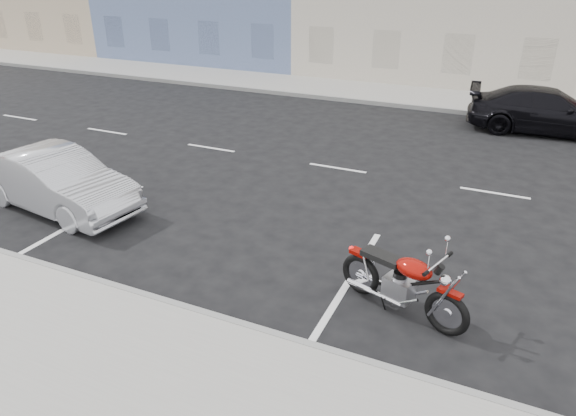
# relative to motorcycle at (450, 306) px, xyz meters

# --- Properties ---
(ground) EXTENTS (120.00, 120.00, 0.00)m
(ground) POSITION_rel_motorcycle_xyz_m (-1.76, 5.79, -0.52)
(ground) COLOR black
(ground) RESTS_ON ground
(sidewalk_far) EXTENTS (80.00, 3.40, 0.15)m
(sidewalk_far) POSITION_rel_motorcycle_xyz_m (-6.76, 14.49, -0.44)
(sidewalk_far) COLOR gray
(sidewalk_far) RESTS_ON ground
(curb_near) EXTENTS (80.00, 0.12, 0.16)m
(curb_near) POSITION_rel_motorcycle_xyz_m (-6.76, -1.21, -0.44)
(curb_near) COLOR gray
(curb_near) RESTS_ON ground
(curb_far) EXTENTS (80.00, 0.12, 0.16)m
(curb_far) POSITION_rel_motorcycle_xyz_m (-6.76, 12.79, -0.44)
(curb_far) COLOR gray
(curb_far) RESTS_ON ground
(motorcycle) EXTENTS (2.18, 1.00, 1.13)m
(motorcycle) POSITION_rel_motorcycle_xyz_m (0.00, 0.00, 0.00)
(motorcycle) COLOR black
(motorcycle) RESTS_ON ground
(sedan_silver) EXTENTS (4.21, 1.93, 1.34)m
(sedan_silver) POSITION_rel_motorcycle_xyz_m (-8.57, 0.85, 0.15)
(sedan_silver) COLOR #B1B3B9
(sedan_silver) RESTS_ON ground
(car_far) EXTENTS (4.99, 2.34, 1.41)m
(car_far) POSITION_rel_motorcycle_xyz_m (1.25, 11.64, 0.19)
(car_far) COLOR black
(car_far) RESTS_ON ground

